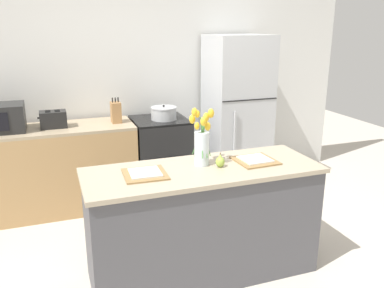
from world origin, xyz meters
The scene contains 13 objects.
ground_plane centered at (0.00, 0.00, 0.00)m, with size 10.00×10.00×0.00m, color beige.
back_wall centered at (0.00, 2.00, 1.35)m, with size 5.20×0.08×2.70m.
kitchen_island centered at (0.00, 0.00, 0.45)m, with size 1.80×0.66×0.90m.
back_counter centered at (-1.06, 1.60, 0.46)m, with size 1.68×0.60×0.92m.
stove_range centered at (0.10, 1.60, 0.46)m, with size 0.60×0.61×0.92m.
refrigerator centered at (1.05, 1.60, 0.91)m, with size 0.68×0.67×1.82m.
flower_vase centered at (0.02, 0.08, 1.09)m, with size 0.17×0.20×0.45m.
pear_figurine centered at (0.13, -0.02, 0.94)m, with size 0.07×0.07×0.11m.
plate_setting_left centered at (-0.45, 0.01, 0.91)m, with size 0.32×0.32×0.02m.
plate_setting_right centered at (0.45, 0.01, 0.91)m, with size 0.32×0.32×0.02m.
toaster centered at (-1.02, 1.59, 1.00)m, with size 0.28×0.18×0.17m.
cooking_pot centered at (0.14, 1.56, 0.99)m, with size 0.29×0.29×0.16m.
knife_block centered at (-0.38, 1.60, 1.03)m, with size 0.10×0.14×0.27m.
Camera 1 is at (-1.05, -2.68, 1.95)m, focal length 38.00 mm.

